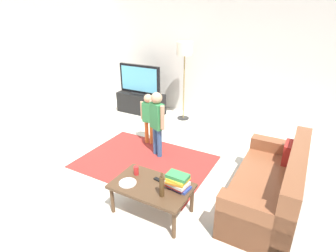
# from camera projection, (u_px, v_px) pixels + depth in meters

# --- Properties ---
(ground) EXTENTS (7.80, 7.80, 0.00)m
(ground) POSITION_uv_depth(u_px,v_px,m) (150.00, 177.00, 4.25)
(ground) COLOR beige
(wall_back) EXTENTS (6.00, 0.12, 2.70)m
(wall_back) POSITION_uv_depth(u_px,v_px,m) (219.00, 60.00, 6.10)
(wall_back) COLOR silver
(wall_back) RESTS_ON ground
(wall_left) EXTENTS (0.12, 6.00, 2.70)m
(wall_left) POSITION_uv_depth(u_px,v_px,m) (12.00, 72.00, 5.02)
(wall_left) COLOR silver
(wall_left) RESTS_ON ground
(area_rug) EXTENTS (2.20, 1.60, 0.01)m
(area_rug) POSITION_uv_depth(u_px,v_px,m) (145.00, 162.00, 4.66)
(area_rug) COLOR #9E2D28
(area_rug) RESTS_ON ground
(tv_stand) EXTENTS (1.20, 0.44, 0.50)m
(tv_stand) POSITION_uv_depth(u_px,v_px,m) (141.00, 103.00, 6.74)
(tv_stand) COLOR black
(tv_stand) RESTS_ON ground
(tv) EXTENTS (1.10, 0.28, 0.71)m
(tv) POSITION_uv_depth(u_px,v_px,m) (140.00, 80.00, 6.47)
(tv) COLOR black
(tv) RESTS_ON tv_stand
(couch) EXTENTS (0.80, 1.80, 0.86)m
(couch) POSITION_uv_depth(u_px,v_px,m) (273.00, 188.00, 3.52)
(couch) COLOR brown
(couch) RESTS_ON ground
(floor_lamp) EXTENTS (0.36, 0.36, 1.78)m
(floor_lamp) POSITION_uv_depth(u_px,v_px,m) (185.00, 53.00, 5.84)
(floor_lamp) COLOR #262626
(floor_lamp) RESTS_ON ground
(child_near_tv) EXTENTS (0.33, 0.16, 1.00)m
(child_near_tv) POSITION_uv_depth(u_px,v_px,m) (149.00, 114.00, 5.07)
(child_near_tv) COLOR orange
(child_near_tv) RESTS_ON ground
(child_center) EXTENTS (0.36, 0.23, 1.18)m
(child_center) POSITION_uv_depth(u_px,v_px,m) (157.00, 119.00, 4.60)
(child_center) COLOR #33598C
(child_center) RESTS_ON ground
(coffee_table) EXTENTS (1.00, 0.60, 0.42)m
(coffee_table) POSITION_uv_depth(u_px,v_px,m) (152.00, 188.00, 3.39)
(coffee_table) COLOR #513823
(coffee_table) RESTS_ON ground
(book_stack) EXTENTS (0.31, 0.23, 0.21)m
(book_stack) POSITION_uv_depth(u_px,v_px,m) (178.00, 181.00, 3.26)
(book_stack) COLOR #334CA5
(book_stack) RESTS_ON coffee_table
(bottle) EXTENTS (0.06, 0.06, 0.32)m
(bottle) POSITION_uv_depth(u_px,v_px,m) (162.00, 186.00, 3.12)
(bottle) COLOR #4C3319
(bottle) RESTS_ON coffee_table
(tv_remote) EXTENTS (0.18, 0.07, 0.02)m
(tv_remote) POSITION_uv_depth(u_px,v_px,m) (160.00, 180.00, 3.44)
(tv_remote) COLOR black
(tv_remote) RESTS_ON coffee_table
(soda_can) EXTENTS (0.07, 0.07, 0.12)m
(soda_can) POSITION_uv_depth(u_px,v_px,m) (136.00, 171.00, 3.56)
(soda_can) COLOR red
(soda_can) RESTS_ON coffee_table
(plate) EXTENTS (0.22, 0.22, 0.02)m
(plate) POSITION_uv_depth(u_px,v_px,m) (128.00, 183.00, 3.39)
(plate) COLOR white
(plate) RESTS_ON coffee_table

